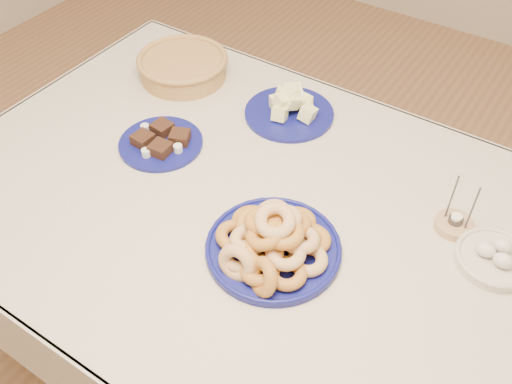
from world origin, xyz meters
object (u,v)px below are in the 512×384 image
Objects in this scene: melon_plate at (290,108)px; egg_bowl at (494,258)px; brownie_plate at (161,142)px; wicker_basket at (183,66)px; donut_platter at (272,242)px; dining_table at (267,237)px; candle_holder at (454,224)px.

egg_bowl is at bearing -18.03° from melon_plate.
brownie_plate is 0.84× the size of wicker_basket.
melon_plate is (-0.23, 0.46, -0.01)m from donut_platter.
wicker_basket is at bearing 147.69° from dining_table.
wicker_basket is 1.06m from egg_bowl.
wicker_basket is at bearing 171.27° from candle_holder.
candle_holder is at bearing -8.73° from wicker_basket.
dining_table is 0.46m from candle_holder.
egg_bowl is at bearing -10.62° from wicker_basket.
dining_table is at bearing -67.06° from melon_plate.
brownie_plate is at bearing -173.57° from egg_bowl.
donut_platter is at bearing -149.66° from egg_bowl.
egg_bowl is at bearing -25.43° from candle_holder.
dining_table is 11.31× the size of candle_holder.
melon_plate reaches higher than dining_table.
melon_plate is 0.69m from egg_bowl.
donut_platter is (0.08, -0.11, 0.14)m from dining_table.
candle_holder reaches higher than donut_platter.
dining_table is 0.41m from melon_plate.
brownie_plate is 1.65× the size of candle_holder.
wicker_basket is at bearing 169.38° from egg_bowl.
wicker_basket is 1.71× the size of egg_bowl.
egg_bowl is (0.11, -0.05, 0.00)m from candle_holder.
wicker_basket is 1.96× the size of candle_holder.
dining_table is 4.90× the size of donut_platter.
wicker_basket is 0.94m from candle_holder.
donut_platter reaches higher than brownie_plate.
candle_holder is (0.55, -0.16, -0.01)m from melon_plate.
dining_table is at bearing 127.29° from donut_platter.
donut_platter is at bearing -18.22° from brownie_plate.
melon_plate is 2.16× the size of candle_holder.
donut_platter reaches higher than egg_bowl.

